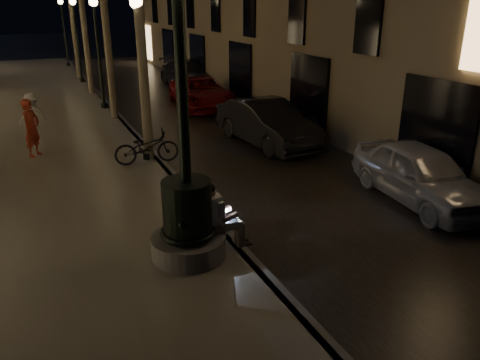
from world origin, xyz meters
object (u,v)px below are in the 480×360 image
lamp_curb_c (76,28)px  car_second (267,123)px  seated_man_laptop (219,215)px  bicycle (147,147)px  lamp_curb_d (63,23)px  fountain_lamppost (187,206)px  pedestrian_red (32,128)px  car_rear (186,74)px  car_third (202,93)px  car_front (421,174)px  lamp_curb_b (97,37)px  pedestrian_white (33,116)px  lamp_curb_a (140,56)px

lamp_curb_c → car_second: bearing=-74.5°
seated_man_laptop → bicycle: seated_man_laptop is taller
lamp_curb_c → lamp_curb_d: size_ratio=1.00×
fountain_lamppost → car_second: size_ratio=1.12×
fountain_lamppost → lamp_curb_d: fountain_lamppost is taller
fountain_lamppost → pedestrian_red: fountain_lamppost is taller
fountain_lamppost → car_rear: fountain_lamppost is taller
lamp_curb_d → pedestrian_red: lamp_curb_d is taller
car_third → car_front: bearing=-79.3°
fountain_lamppost → pedestrian_red: size_ratio=2.96×
lamp_curb_b → pedestrian_red: size_ratio=2.74×
lamp_curb_b → car_front: lamp_curb_b is taller
car_second → car_third: car_second is taller
car_second → pedestrian_white: (-7.30, 3.56, 0.21)m
car_front → lamp_curb_c: bearing=110.2°
seated_man_laptop → car_second: bearing=55.8°
bicycle → car_rear: bearing=-17.2°
seated_man_laptop → lamp_curb_d: bearing=89.8°
car_second → lamp_curb_d: bearing=95.4°
seated_man_laptop → lamp_curb_a: lamp_curb_a is taller
lamp_curb_d → fountain_lamppost: bearing=-91.3°
seated_man_laptop → lamp_curb_b: size_ratio=0.29×
seated_man_laptop → car_rear: 19.69m
car_second → lamp_curb_b: bearing=114.7°
seated_man_laptop → car_second: (4.39, 6.46, -0.15)m
seated_man_laptop → pedestrian_red: size_ratio=0.78×
seated_man_laptop → lamp_curb_c: size_ratio=0.29×
fountain_lamppost → car_rear: size_ratio=1.01×
car_rear → pedestrian_white: pedestrian_white is taller
seated_man_laptop → car_rear: bearing=73.5°
lamp_curb_d → bicycle: size_ratio=2.57×
lamp_curb_b → pedestrian_red: bearing=-116.3°
lamp_curb_c → pedestrian_white: (-3.00, -11.98, -2.26)m
lamp_curb_d → car_front: lamp_curb_d is taller
pedestrian_red → car_second: bearing=-63.3°
car_front → pedestrian_red: 11.20m
lamp_curb_a → seated_man_laptop: bearing=-90.8°
bicycle → seated_man_laptop: bearing=-174.2°
car_third → pedestrian_red: 9.15m
car_rear → lamp_curb_b: bearing=-138.7°
car_second → car_rear: bearing=79.5°
lamp_curb_b → lamp_curb_d: (0.00, 16.00, 0.00)m
lamp_curb_a → car_rear: size_ratio=0.94×
lamp_curb_b → bicycle: (-0.10, -8.38, -2.54)m
car_third → bicycle: bearing=-115.2°
lamp_curb_b → car_third: lamp_curb_b is taller
car_rear → bicycle: bearing=-113.2°
lamp_curb_c → pedestrian_red: 14.73m
car_rear → lamp_curb_a: bearing=-113.4°
car_second → car_third: size_ratio=0.93×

